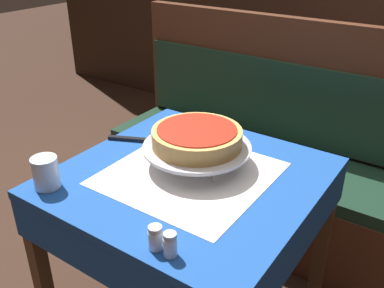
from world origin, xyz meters
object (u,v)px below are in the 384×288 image
object	(u,v)px
deep_dish_pizza	(197,137)
pizza_server	(145,141)
dining_table_front	(190,199)
pepper_shaker	(170,244)
water_glass_near	(46,173)
dining_table_rear	(354,87)
booth_bench	(262,172)
salt_shaker	(155,238)
pizza_pan_stand	(197,148)
condiment_caddy	(372,61)

from	to	relation	value
deep_dish_pizza	pizza_server	distance (m)	0.29
deep_dish_pizza	dining_table_front	bearing A→B (deg)	-77.55
pepper_shaker	water_glass_near	bearing A→B (deg)	176.42
dining_table_rear	water_glass_near	xyz separation A→B (m)	(-0.46, -1.92, 0.18)
dining_table_front	water_glass_near	world-z (taller)	water_glass_near
booth_bench	salt_shaker	size ratio (longest dim) A/B	24.51
pizza_pan_stand	salt_shaker	distance (m)	0.46
pizza_server	pizza_pan_stand	bearing A→B (deg)	-6.91
dining_table_rear	pizza_server	size ratio (longest dim) A/B	2.91
booth_bench	pizza_server	distance (m)	0.83
dining_table_rear	pepper_shaker	bearing A→B (deg)	-88.08
dining_table_front	condiment_caddy	size ratio (longest dim) A/B	5.13
dining_table_rear	pizza_pan_stand	xyz separation A→B (m)	(-0.14, -1.52, 0.19)
water_glass_near	condiment_caddy	bearing A→B (deg)	75.40
water_glass_near	condiment_caddy	world-z (taller)	condiment_caddy
pizza_pan_stand	pepper_shaker	distance (m)	0.48
dining_table_rear	condiment_caddy	distance (m)	0.18
dining_table_front	pepper_shaker	bearing A→B (deg)	-62.07
dining_table_front	salt_shaker	distance (m)	0.41
booth_bench	pepper_shaker	size ratio (longest dim) A/B	24.54
booth_bench	water_glass_near	xyz separation A→B (m)	(-0.25, -1.12, 0.47)
dining_table_rear	pizza_pan_stand	distance (m)	1.54
dining_table_rear	water_glass_near	bearing A→B (deg)	-103.41
water_glass_near	salt_shaker	bearing A→B (deg)	-3.94
deep_dish_pizza	water_glass_near	bearing A→B (deg)	-128.64
pizza_server	condiment_caddy	world-z (taller)	condiment_caddy
pizza_pan_stand	pepper_shaker	bearing A→B (deg)	-64.26
dining_table_rear	salt_shaker	distance (m)	1.96
dining_table_rear	pepper_shaker	world-z (taller)	pepper_shaker
water_glass_near	pepper_shaker	world-z (taller)	water_glass_near
deep_dish_pizza	pizza_server	world-z (taller)	deep_dish_pizza
dining_table_rear	condiment_caddy	size ratio (longest dim) A/B	4.78
dining_table_rear	dining_table_front	bearing A→B (deg)	-94.54
deep_dish_pizza	water_glass_near	distance (m)	0.51
dining_table_front	water_glass_near	xyz separation A→B (m)	(-0.33, -0.33, 0.16)
water_glass_near	salt_shaker	distance (m)	0.48
dining_table_front	salt_shaker	size ratio (longest dim) A/B	12.22
pepper_shaker	salt_shaker	bearing A→B (deg)	180.00
booth_bench	pizza_pan_stand	bearing A→B (deg)	-84.88
pizza_server	water_glass_near	distance (m)	0.43
dining_table_front	condiment_caddy	bearing A→B (deg)	83.60
dining_table_rear	pepper_shaker	size ratio (longest dim) A/B	11.42
pizza_pan_stand	salt_shaker	size ratio (longest dim) A/B	5.53
deep_dish_pizza	pepper_shaker	bearing A→B (deg)	-64.26
dining_table_rear	condiment_caddy	xyz separation A→B (m)	(0.06, 0.07, 0.16)
pizza_pan_stand	pizza_server	xyz separation A→B (m)	(-0.27, 0.03, -0.06)
dining_table_front	salt_shaker	world-z (taller)	salt_shaker
deep_dish_pizza	water_glass_near	size ratio (longest dim) A/B	2.98
pizza_pan_stand	condiment_caddy	xyz separation A→B (m)	(0.20, 1.59, -0.04)
dining_table_rear	pizza_pan_stand	size ratio (longest dim) A/B	2.06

